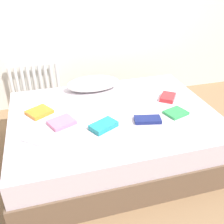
% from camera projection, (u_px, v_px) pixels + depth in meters
% --- Properties ---
extents(ground_plane, '(8.00, 8.00, 0.00)m').
position_uv_depth(ground_plane, '(113.00, 153.00, 2.77)').
color(ground_plane, '#93704C').
extents(bed, '(2.00, 1.50, 0.50)m').
position_uv_depth(bed, '(113.00, 134.00, 2.64)').
color(bed, brown).
rests_on(bed, ground).
extents(radiator, '(0.63, 0.04, 0.56)m').
position_uv_depth(radiator, '(35.00, 84.00, 3.40)').
color(radiator, white).
rests_on(radiator, ground).
extents(pillow, '(0.60, 0.29, 0.16)m').
position_uv_depth(pillow, '(93.00, 84.00, 2.92)').
color(pillow, white).
rests_on(pillow, bed).
extents(textbook_teal, '(0.27, 0.23, 0.05)m').
position_uv_depth(textbook_teal, '(104.00, 126.00, 2.28)').
color(textbook_teal, teal).
rests_on(textbook_teal, bed).
extents(textbook_red, '(0.23, 0.24, 0.04)m').
position_uv_depth(textbook_red, '(168.00, 97.00, 2.75)').
color(textbook_red, red).
rests_on(textbook_red, bed).
extents(textbook_white, '(0.24, 0.24, 0.03)m').
position_uv_depth(textbook_white, '(37.00, 138.00, 2.14)').
color(textbook_white, white).
rests_on(textbook_white, bed).
extents(textbook_orange, '(0.28, 0.27, 0.03)m').
position_uv_depth(textbook_orange, '(39.00, 112.00, 2.49)').
color(textbook_orange, orange).
rests_on(textbook_orange, bed).
extents(textbook_green, '(0.24, 0.22, 0.03)m').
position_uv_depth(textbook_green, '(176.00, 113.00, 2.49)').
color(textbook_green, green).
rests_on(textbook_green, bed).
extents(textbook_navy, '(0.26, 0.17, 0.03)m').
position_uv_depth(textbook_navy, '(148.00, 120.00, 2.38)').
color(textbook_navy, navy).
rests_on(textbook_navy, bed).
extents(textbook_pink, '(0.27, 0.25, 0.03)m').
position_uv_depth(textbook_pink, '(62.00, 122.00, 2.34)').
color(textbook_pink, pink).
rests_on(textbook_pink, bed).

